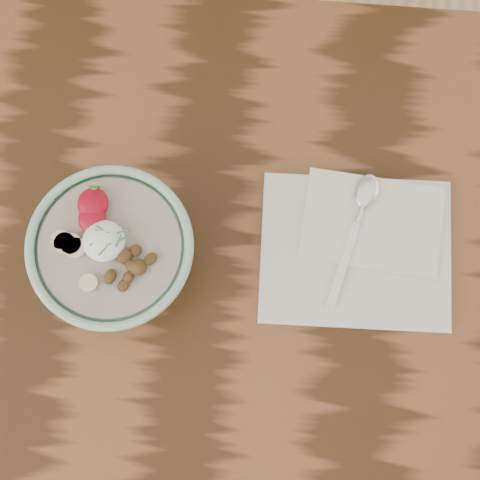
# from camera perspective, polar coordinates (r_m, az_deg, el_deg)

# --- Properties ---
(table) EXTENTS (1.60, 0.90, 0.75)m
(table) POSITION_cam_1_polar(r_m,az_deg,el_deg) (0.91, -3.69, -7.95)
(table) COLOR #361E0D
(table) RESTS_ON ground
(breakfast_bowl) EXTENTS (0.19, 0.19, 0.12)m
(breakfast_bowl) POSITION_cam_1_polar(r_m,az_deg,el_deg) (0.78, -10.58, -1.04)
(breakfast_bowl) COLOR #92C5A3
(breakfast_bowl) RESTS_ON table
(napkin) EXTENTS (0.24, 0.20, 0.01)m
(napkin) POSITION_cam_1_polar(r_m,az_deg,el_deg) (0.84, 10.12, -0.47)
(napkin) COLOR white
(napkin) RESTS_ON table
(spoon) EXTENTS (0.06, 0.17, 0.01)m
(spoon) POSITION_cam_1_polar(r_m,az_deg,el_deg) (0.84, 10.30, 2.61)
(spoon) COLOR silver
(spoon) RESTS_ON napkin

